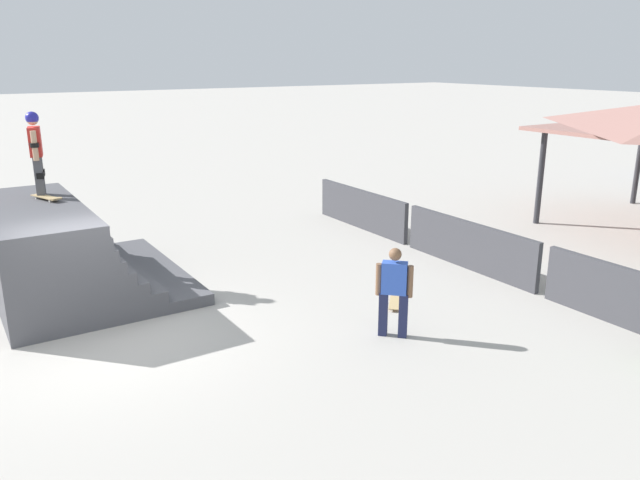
{
  "coord_description": "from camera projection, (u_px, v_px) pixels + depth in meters",
  "views": [
    {
      "loc": [
        9.88,
        -2.09,
        4.49
      ],
      "look_at": [
        -0.18,
        4.27,
        0.99
      ],
      "focal_mm": 35.0,
      "sensor_mm": 36.0,
      "label": 1
    }
  ],
  "objects": [
    {
      "name": "ground_plane",
      "position": [
        109.0,
        339.0,
        10.35
      ],
      "size": [
        160.0,
        160.0,
        0.0
      ],
      "primitive_type": "plane",
      "color": "#ADA8A0"
    },
    {
      "name": "quarter_pipe_ramp",
      "position": [
        57.0,
        255.0,
        12.12
      ],
      "size": [
        4.39,
        3.5,
        1.8
      ],
      "color": "#4C4C51",
      "rests_on": "ground"
    },
    {
      "name": "barrier_fence",
      "position": [
        469.0,
        245.0,
        13.67
      ],
      "size": [
        11.78,
        0.12,
        1.05
      ],
      "color": "#3D3D42",
      "rests_on": "ground"
    },
    {
      "name": "bystander_walking",
      "position": [
        394.0,
        288.0,
        10.22
      ],
      "size": [
        0.5,
        0.51,
        1.54
      ],
      "rotation": [
        0.0,
        0.0,
        3.93
      ],
      "color": "#1E2347",
      "rests_on": "ground"
    },
    {
      "name": "skateboard_on_deck",
      "position": [
        47.0,
        197.0,
        12.18
      ],
      "size": [
        0.82,
        0.47,
        0.09
      ],
      "rotation": [
        0.0,
        0.0,
        0.37
      ],
      "color": "silver",
      "rests_on": "quarter_pipe_ramp"
    },
    {
      "name": "skater_on_deck",
      "position": [
        36.0,
        148.0,
        12.27
      ],
      "size": [
        0.73,
        0.3,
        1.68
      ],
      "rotation": [
        0.0,
        0.0,
        -0.2
      ],
      "color": "#4C4C51",
      "rests_on": "quarter_pipe_ramp"
    },
    {
      "name": "skateboard_on_ground",
      "position": [
        395.0,
        301.0,
        11.78
      ],
      "size": [
        0.72,
        0.68,
        0.09
      ],
      "rotation": [
        0.0,
        0.0,
        2.41
      ],
      "color": "red",
      "rests_on": "ground"
    }
  ]
}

